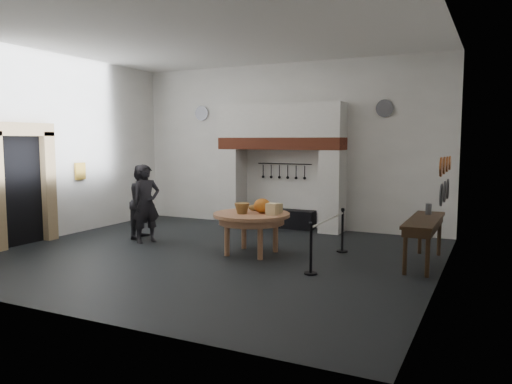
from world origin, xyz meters
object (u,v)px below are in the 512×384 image
at_px(barrier_post_near, 311,250).
at_px(work_table, 252,215).
at_px(side_table, 424,220).
at_px(barrier_post_far, 342,231).
at_px(visitor_near, 146,204).
at_px(iron_range, 281,218).
at_px(visitor_far, 144,202).

bearing_deg(barrier_post_near, work_table, 149.68).
xyz_separation_m(work_table, side_table, (3.40, 0.66, 0.03)).
bearing_deg(side_table, barrier_post_far, 168.17).
bearing_deg(barrier_post_far, visitor_near, -167.17).
relative_size(iron_range, barrier_post_near, 2.11).
bearing_deg(visitor_near, barrier_post_near, -73.45).
bearing_deg(barrier_post_far, work_table, -148.74).
distance_m(visitor_near, visitor_far, 0.57).
relative_size(work_table, visitor_near, 0.88).
xyz_separation_m(work_table, visitor_near, (-2.77, 0.01, 0.08)).
distance_m(work_table, visitor_far, 3.20).
bearing_deg(visitor_near, side_table, -54.91).
xyz_separation_m(visitor_near, visitor_far, (-0.40, 0.40, -0.02)).
bearing_deg(barrier_post_near, visitor_far, 164.05).
bearing_deg(side_table, barrier_post_near, -136.35).
height_order(work_table, visitor_near, visitor_near).
bearing_deg(barrier_post_near, side_table, 43.65).
bearing_deg(visitor_far, side_table, -103.82).
distance_m(visitor_near, barrier_post_far, 4.59).
bearing_deg(visitor_far, barrier_post_far, -98.82).
relative_size(visitor_near, visitor_far, 1.02).
distance_m(visitor_near, barrier_post_near, 4.58).
bearing_deg(iron_range, visitor_far, -130.95).
distance_m(side_table, barrier_post_near, 2.41).
distance_m(iron_range, side_table, 4.89).
relative_size(work_table, side_table, 0.74).
bearing_deg(visitor_far, barrier_post_near, -121.98).
height_order(visitor_near, barrier_post_far, visitor_near).
bearing_deg(visitor_near, iron_range, -3.48).
bearing_deg(visitor_far, work_table, -113.31).
xyz_separation_m(iron_range, visitor_near, (-2.07, -3.25, 0.67)).
xyz_separation_m(visitor_near, side_table, (6.17, 0.65, -0.05)).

